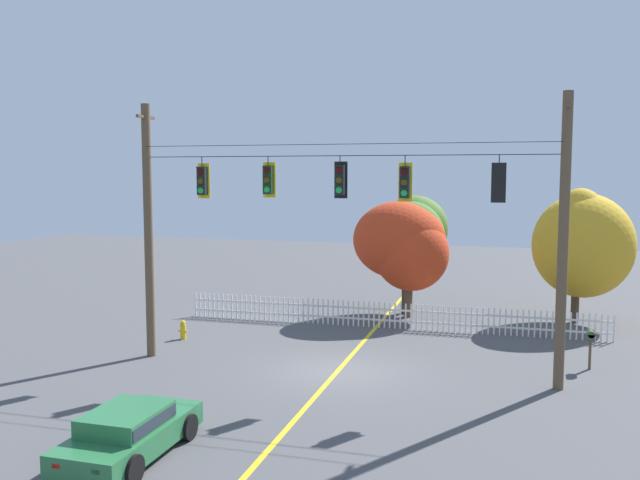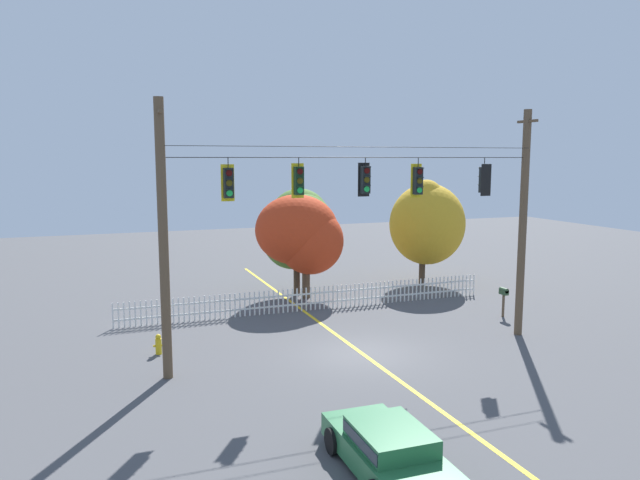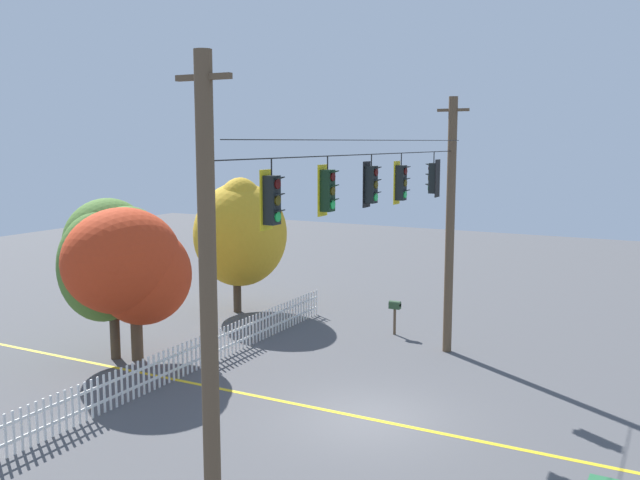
% 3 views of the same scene
% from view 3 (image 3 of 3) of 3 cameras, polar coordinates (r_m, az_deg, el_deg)
% --- Properties ---
extents(ground, '(80.00, 80.00, 0.00)m').
position_cam_3_polar(ground, '(19.26, 3.95, -14.41)').
color(ground, '#4C4C4F').
extents(lane_centerline_stripe, '(0.16, 36.00, 0.01)m').
position_cam_3_polar(lane_centerline_stripe, '(19.26, 3.95, -14.40)').
color(lane_centerline_stripe, gold).
rests_on(lane_centerline_stripe, ground).
extents(signal_support_span, '(14.02, 1.10, 8.86)m').
position_cam_3_polar(signal_support_span, '(18.02, 4.10, -1.07)').
color(signal_support_span, brown).
rests_on(signal_support_span, ground).
extents(traffic_signal_northbound_secondary, '(0.43, 0.38, 1.41)m').
position_cam_3_polar(traffic_signal_northbound_secondary, '(13.63, -4.01, 3.30)').
color(traffic_signal_northbound_secondary, black).
extents(traffic_signal_northbound_primary, '(0.43, 0.38, 1.36)m').
position_cam_3_polar(traffic_signal_northbound_primary, '(15.68, 0.59, 4.08)').
color(traffic_signal_northbound_primary, black).
extents(traffic_signal_eastbound_side, '(0.43, 0.38, 1.36)m').
position_cam_3_polar(traffic_signal_eastbound_side, '(17.88, 4.19, 4.57)').
color(traffic_signal_eastbound_side, black).
extents(traffic_signal_westbound_side, '(0.43, 0.38, 1.45)m').
position_cam_3_polar(traffic_signal_westbound_side, '(19.81, 6.63, 4.69)').
color(traffic_signal_westbound_side, black).
extents(traffic_signal_southbound_primary, '(0.43, 0.38, 1.43)m').
position_cam_3_polar(traffic_signal_southbound_primary, '(22.46, 9.31, 5.03)').
color(traffic_signal_southbound_primary, black).
extents(white_picket_fence, '(17.68, 0.06, 1.08)m').
position_cam_3_polar(white_picket_fence, '(22.71, -11.02, -9.54)').
color(white_picket_fence, white).
rests_on(white_picket_fence, ground).
extents(autumn_maple_near_fence, '(3.69, 3.63, 5.46)m').
position_cam_3_polar(autumn_maple_near_fence, '(24.44, -16.65, -1.21)').
color(autumn_maple_near_fence, '#473828').
rests_on(autumn_maple_near_fence, ground).
extents(autumn_maple_mid, '(4.36, 3.67, 5.24)m').
position_cam_3_polar(autumn_maple_mid, '(23.83, -15.24, -2.12)').
color(autumn_maple_mid, brown).
rests_on(autumn_maple_mid, ground).
extents(autumn_oak_far_east, '(4.24, 3.94, 5.85)m').
position_cam_3_polar(autumn_oak_far_east, '(30.13, -6.54, 0.64)').
color(autumn_oak_far_east, '#473828').
rests_on(autumn_oak_far_east, ground).
extents(roadside_mailbox, '(0.25, 0.44, 1.32)m').
position_cam_3_polar(roadside_mailbox, '(26.86, 6.16, -5.49)').
color(roadside_mailbox, brown).
rests_on(roadside_mailbox, ground).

